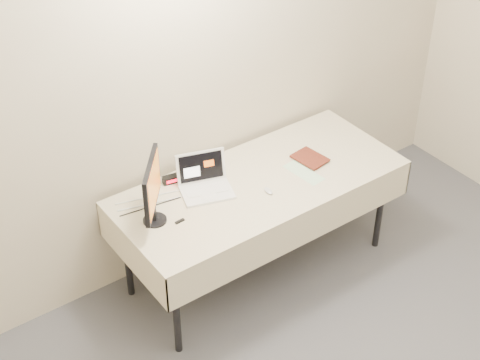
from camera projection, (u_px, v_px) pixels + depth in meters
back_wall at (217, 66)px, 4.53m from camera, size 4.00×0.10×2.70m
table at (259, 189)px, 4.63m from camera, size 1.86×0.81×0.74m
laptop at (204, 182)px, 4.50m from camera, size 0.38×0.35×0.21m
monitor at (152, 188)px, 4.14m from camera, size 0.27×0.33×0.41m
book at (302, 151)px, 4.67m from camera, size 0.16×0.04×0.22m
alarm_clock at (171, 179)px, 4.57m from camera, size 0.12×0.07×0.05m
clicker at (268, 191)px, 4.50m from camera, size 0.05×0.08×0.02m
paper_form at (304, 173)px, 4.67m from camera, size 0.14×0.29×0.00m
usb_dongle at (180, 221)px, 4.27m from camera, size 0.06×0.02×0.01m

